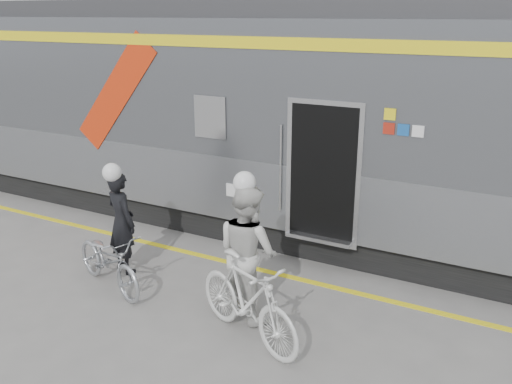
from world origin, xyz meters
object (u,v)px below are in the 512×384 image
Objects in this scene: bicycle_left at (109,260)px; bicycle_right at (247,300)px; woman at (248,251)px; man at (122,222)px.

bicycle_right is at bearing -75.62° from bicycle_left.
bicycle_right is (0.30, -0.55, -0.36)m from woman.
bicycle_left is 2.45m from bicycle_right.
bicycle_right is at bearing 141.32° from woman.
woman is at bearing 51.32° from bicycle_right.
woman reaches higher than man.
woman is 0.72m from bicycle_right.
man is at bearing 17.49° from woman.
bicycle_right reaches higher than bicycle_left.
man is 2.35m from woman.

